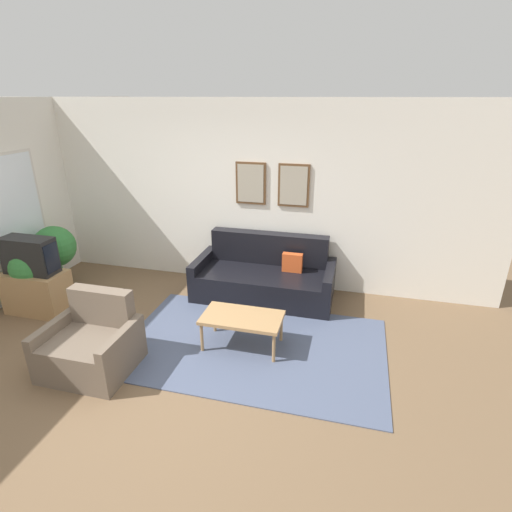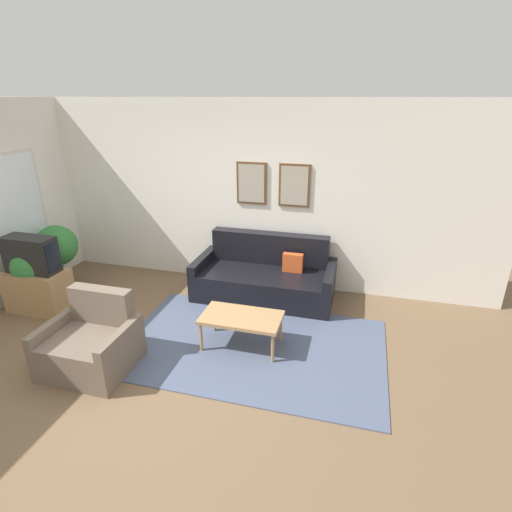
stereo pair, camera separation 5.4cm
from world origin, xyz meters
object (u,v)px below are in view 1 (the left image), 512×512
at_px(armchair, 92,345).
at_px(couch, 265,277).
at_px(tv, 29,255).
at_px(potted_plant_tall, 33,270).
at_px(coffee_table, 242,319).

bearing_deg(armchair, couch, 50.72).
bearing_deg(couch, tv, -157.19).
height_order(tv, potted_plant_tall, tv).
xyz_separation_m(couch, tv, (-2.83, -1.19, 0.52)).
xyz_separation_m(couch, armchair, (-1.39, -2.07, -0.02)).
height_order(couch, potted_plant_tall, potted_plant_tall).
bearing_deg(tv, couch, 22.81).
bearing_deg(couch, potted_plant_tall, -158.71).
bearing_deg(tv, potted_plant_tall, 135.33).
relative_size(coffee_table, armchair, 1.03).
distance_m(tv, potted_plant_tall, 0.26).
height_order(coffee_table, tv, tv).
distance_m(coffee_table, armchair, 1.62).
bearing_deg(coffee_table, potted_plant_tall, 176.56).
height_order(tv, armchair, tv).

